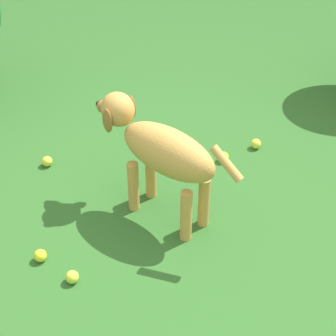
{
  "coord_description": "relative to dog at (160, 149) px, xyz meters",
  "views": [
    {
      "loc": [
        -1.03,
        1.83,
        2.1
      ],
      "look_at": [
        0.17,
        -0.13,
        0.33
      ],
      "focal_mm": 59.45,
      "sensor_mm": 36.0,
      "label": 1
    }
  ],
  "objects": [
    {
      "name": "tennis_ball_4",
      "position": [
        0.32,
        0.63,
        -0.4
      ],
      "size": [
        0.07,
        0.07,
        0.07
      ],
      "primitive_type": "sphere",
      "color": "yellow",
      "rests_on": "ground"
    },
    {
      "name": "tennis_ball_0",
      "position": [
        -0.21,
        -0.84,
        -0.4
      ],
      "size": [
        0.07,
        0.07,
        0.07
      ],
      "primitive_type": "sphere",
      "color": "#D5D13D",
      "rests_on": "ground"
    },
    {
      "name": "tennis_ball_1",
      "position": [
        0.83,
        0.0,
        -0.4
      ],
      "size": [
        0.07,
        0.07,
        0.07
      ],
      "primitive_type": "sphere",
      "color": "#D6D23E",
      "rests_on": "ground"
    },
    {
      "name": "tennis_ball_2",
      "position": [
        -0.09,
        -0.61,
        -0.4
      ],
      "size": [
        0.07,
        0.07,
        0.07
      ],
      "primitive_type": "sphere",
      "color": "yellow",
      "rests_on": "ground"
    },
    {
      "name": "dog",
      "position": [
        0.0,
        0.0,
        0.0
      ],
      "size": [
        0.96,
        0.32,
        0.65
      ],
      "rotation": [
        0.0,
        0.0,
        6.13
      ],
      "color": "#C69347",
      "rests_on": "ground"
    },
    {
      "name": "tennis_ball_3",
      "position": [
        0.09,
        0.66,
        -0.4
      ],
      "size": [
        0.07,
        0.07,
        0.07
      ],
      "primitive_type": "sphere",
      "color": "#C9D93C",
      "rests_on": "ground"
    },
    {
      "name": "ground",
      "position": [
        -0.23,
        0.14,
        -0.43
      ],
      "size": [
        14.0,
        14.0,
        0.0
      ],
      "primitive_type": "plane",
      "color": "#2D6026"
    }
  ]
}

